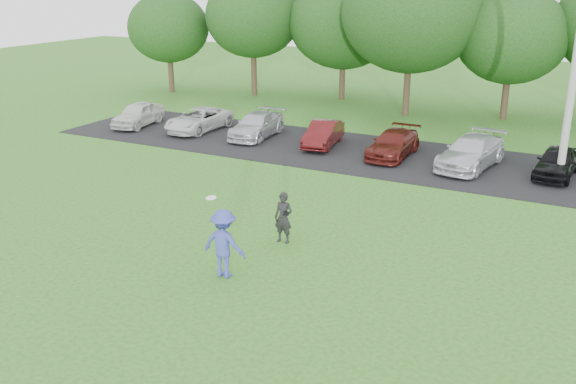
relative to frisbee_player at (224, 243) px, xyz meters
name	(u,v)px	position (x,y,z in m)	size (l,w,h in m)	color
ground	(226,278)	(0.11, -0.12, -0.92)	(100.00, 100.00, 0.00)	#276A1E
parking_lot	(389,157)	(0.11, 12.88, -0.90)	(32.00, 6.50, 0.03)	black
frisbee_player	(224,243)	(0.00, 0.00, 0.00)	(1.20, 0.71, 2.21)	#3C45AB
camera_bystander	(283,218)	(0.33, 2.66, -0.16)	(0.56, 0.42, 1.52)	black
parked_cars	(374,141)	(-0.64, 12.98, -0.32)	(28.64, 4.65, 1.24)	silver
tree_row	(483,25)	(1.62, 22.64, 3.99)	(42.39, 9.85, 8.64)	#38281C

